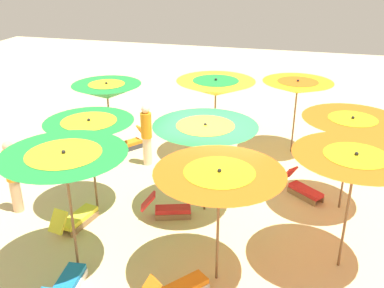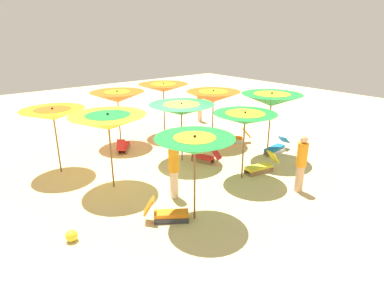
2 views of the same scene
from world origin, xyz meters
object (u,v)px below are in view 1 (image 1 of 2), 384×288
beach_umbrella_0 (65,165)px  beach_umbrella_5 (351,128)px  beachgoer_1 (147,134)px  beach_umbrella_7 (216,88)px  beach_umbrella_2 (355,164)px  lounger_2 (130,142)px  beach_umbrella_4 (205,133)px  lounger_3 (303,188)px  beach_ball (173,122)px  lounger_0 (64,287)px  beachgoer_0 (13,176)px  beach_umbrella_1 (219,183)px  beach_umbrella_8 (297,87)px  beach_umbrella_3 (90,128)px  lounger_5 (169,209)px  lounger_4 (76,219)px  beach_umbrella_6 (107,91)px

beach_umbrella_0 → beach_umbrella_5: beach_umbrella_0 is taller
beachgoer_1 → beach_umbrella_7: bearing=11.0°
beach_umbrella_2 → lounger_2: (-4.04, -5.96, -1.96)m
beach_umbrella_4 → beach_umbrella_7: (-2.97, -0.42, 0.15)m
beach_umbrella_5 → lounger_3: beach_umbrella_5 is taller
lounger_3 → beach_ball: size_ratio=3.96×
beach_umbrella_0 → lounger_0: beach_umbrella_0 is taller
beach_umbrella_7 → beachgoer_0: beach_umbrella_7 is taller
beach_umbrella_1 → beach_umbrella_5: (-3.14, 2.28, 0.03)m
beach_umbrella_7 → beach_umbrella_4: bearing=8.0°
beach_umbrella_7 → beach_umbrella_8: (-0.87, 2.19, -0.06)m
beach_umbrella_3 → beach_umbrella_5: (-1.47, 5.52, 0.02)m
beach_ball → lounger_5: bearing=16.2°
beachgoer_1 → beach_ball: bearing=72.5°
lounger_2 → beachgoer_1: beachgoer_1 is taller
beach_umbrella_3 → lounger_0: 3.44m
beach_umbrella_0 → beach_umbrella_2: bearing=106.2°
beach_umbrella_1 → lounger_4: size_ratio=1.75×
beach_umbrella_1 → beach_umbrella_7: bearing=-167.1°
beach_umbrella_0 → beach_umbrella_6: bearing=-162.6°
beach_umbrella_5 → beach_umbrella_3: bearing=-75.1°
beach_umbrella_5 → beach_umbrella_2: bearing=-2.5°
beach_umbrella_4 → lounger_3: size_ratio=2.10×
beach_umbrella_2 → beach_umbrella_1: bearing=-66.3°
beach_umbrella_8 → lounger_3: beach_umbrella_8 is taller
beach_umbrella_8 → beachgoer_1: 4.47m
beachgoer_1 → lounger_5: bearing=-80.8°
beach_umbrella_7 → beach_ball: 3.35m
beach_ball → lounger_4: bearing=-2.2°
lounger_3 → beach_ball: 5.83m
beach_umbrella_4 → beach_umbrella_7: beach_umbrella_7 is taller
beach_umbrella_1 → lounger_5: (-1.71, -1.48, -1.78)m
beach_umbrella_3 → lounger_4: beach_umbrella_3 is taller
beach_umbrella_3 → beach_umbrella_5: bearing=104.9°
beach_umbrella_8 → lounger_0: beach_umbrella_8 is taller
beach_umbrella_5 → beach_umbrella_8: bearing=-156.3°
lounger_4 → beachgoer_0: size_ratio=0.74×
beachgoer_0 → beach_umbrella_8: bearing=-4.0°
beach_umbrella_8 → beach_ball: (-1.11, -4.07, -1.87)m
beach_umbrella_2 → beach_umbrella_6: (-3.44, -6.30, -0.19)m
beach_umbrella_5 → lounger_4: bearing=-67.4°
lounger_3 → lounger_0: bearing=-90.7°
lounger_5 → beach_umbrella_1: bearing=-67.7°
beach_umbrella_6 → beach_umbrella_4: bearing=57.0°
beach_umbrella_4 → lounger_2: size_ratio=2.07×
beach_umbrella_7 → lounger_4: bearing=-25.8°
beach_umbrella_2 → lounger_5: 4.23m
lounger_4 → beachgoer_1: (-3.33, 0.43, 0.71)m
beach_umbrella_3 → beach_umbrella_6: (-2.73, -0.87, -0.03)m
beach_umbrella_3 → beach_ball: (-5.51, 0.17, -1.86)m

